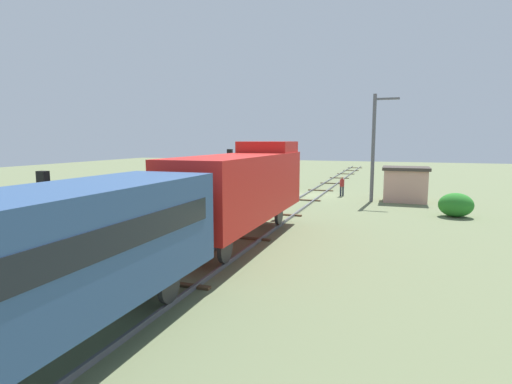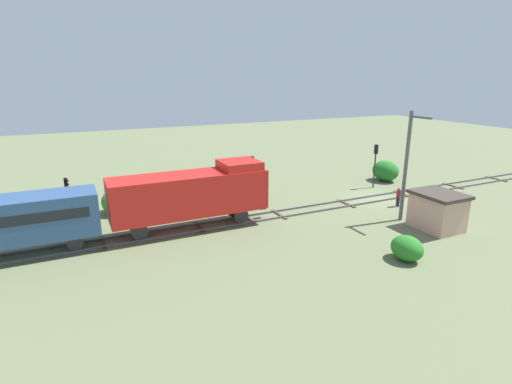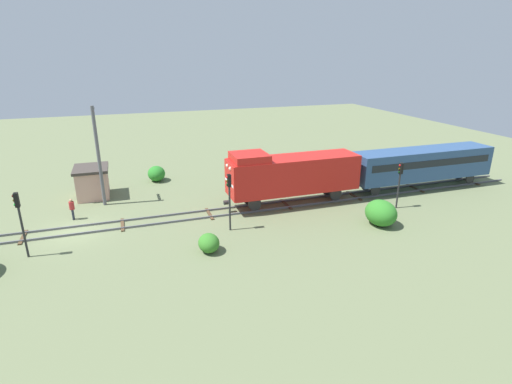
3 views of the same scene
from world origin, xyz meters
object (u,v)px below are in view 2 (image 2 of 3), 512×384
Objects in this scene: relay_hut at (437,211)px; traffic_signal_far at (68,194)px; catenary_mast at (407,164)px; traffic_signal_near at (376,158)px; traffic_signal_mid at (252,171)px; worker_near_track at (398,195)px; locomotive at (192,193)px.

traffic_signal_far is at bearing 65.23° from relay_hut.
relay_hut is (-2.44, -0.94, -3.04)m from catenary_mast.
traffic_signal_near is 13.26m from traffic_signal_mid.
traffic_signal_mid is 2.50× the size of worker_near_track.
locomotive is 2.72× the size of traffic_signal_mid.
locomotive is 2.99× the size of traffic_signal_far.
traffic_signal_mid is at bearing 46.12° from catenary_mast.
traffic_signal_mid is 14.32m from traffic_signal_far.
locomotive is 8.82m from traffic_signal_far.
traffic_signal_far is (0.20, 14.32, -0.25)m from traffic_signal_mid.
locomotive is at bearing 118.48° from traffic_signal_mid.
traffic_signal_far is (3.60, 8.05, -0.06)m from locomotive.
traffic_signal_near reaches higher than traffic_signal_mid.
catenary_mast is 2.39× the size of relay_hut.
locomotive is at bearing -114.09° from traffic_signal_far.
traffic_signal_near is at bearing -80.69° from locomotive.
traffic_signal_near is 2.54× the size of worker_near_track.
catenary_mast reaches higher than traffic_signal_far.
catenary_mast is (-8.66, -23.12, 1.72)m from traffic_signal_far.
traffic_signal_mid is at bearing 89.14° from traffic_signal_near.
traffic_signal_mid is 14.70m from relay_hut.
traffic_signal_near reaches higher than traffic_signal_far.
locomotive reaches higher than worker_near_track.
worker_near_track is (-2.40, -17.31, -1.78)m from locomotive.
catenary_mast is (-8.46, -8.80, 1.47)m from traffic_signal_mid.
traffic_signal_mid is (3.40, -6.27, 0.18)m from locomotive.
locomotive is 1.39× the size of catenary_mast.
catenary_mast reaches higher than relay_hut.
traffic_signal_mid is at bearing -61.52° from locomotive.
worker_near_track is 0.49× the size of relay_hut.
catenary_mast is at bearing -108.56° from locomotive.
locomotive reaches higher than traffic_signal_mid.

